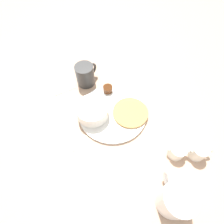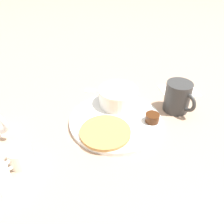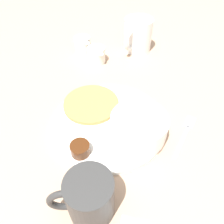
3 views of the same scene
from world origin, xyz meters
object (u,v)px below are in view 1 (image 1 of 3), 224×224
Objects in this scene: creamer_pitcher_near at (177,151)px; fork at (73,138)px; bowl at (93,111)px; coffee_mug at (86,75)px; creamer_pitcher_far at (199,152)px; plate at (113,112)px; second_mug at (175,199)px.

fork is at bearing 54.94° from creamer_pitcher_near.
bowl is 0.18m from coffee_mug.
creamer_pitcher_far is 0.44m from fork.
second_mug reaches higher than plate.
creamer_pitcher_near is (-0.44, -0.15, -0.02)m from coffee_mug.
bowl is 0.39m from creamer_pitcher_far.
plate is 2.10× the size of second_mug.
creamer_pitcher_near is 0.16m from second_mug.
fork is 1.02× the size of second_mug.
plate is 0.20m from coffee_mug.
bowl is at bearing 166.69° from coffee_mug.
creamer_pitcher_far is 0.58× the size of second_mug.
fork is (0.21, 0.30, -0.02)m from creamer_pitcher_near.
creamer_pitcher_near is at bearing -153.42° from plate.
fork is (0.24, 0.36, -0.03)m from creamer_pitcher_far.
second_mug is at bearing -149.01° from fork.
second_mug is (-0.55, -0.05, 0.01)m from coffee_mug.
coffee_mug reaches higher than plate.
bowl is at bearing 40.91° from creamer_pitcher_far.
creamer_pitcher_far reaches higher than fork.
creamer_pitcher_near is 0.93× the size of creamer_pitcher_far.
creamer_pitcher_near is (-0.26, -0.20, -0.02)m from bowl.
bowl is 0.12m from fork.
creamer_pitcher_far is (-0.47, -0.22, -0.02)m from coffee_mug.
second_mug reaches higher than creamer_pitcher_far.
bowl is at bearing 36.73° from creamer_pitcher_near.
second_mug reaches higher than creamer_pitcher_near.
plate is at bearing -104.71° from bowl.
creamer_pitcher_near is 0.07m from creamer_pitcher_far.
fork is (-0.05, 0.10, -0.04)m from bowl.
coffee_mug is at bearing 5.17° from second_mug.
plate is 0.36m from second_mug.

